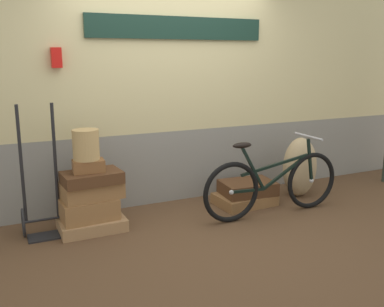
{
  "coord_description": "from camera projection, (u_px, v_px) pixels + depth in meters",
  "views": [
    {
      "loc": [
        -1.88,
        -3.85,
        1.72
      ],
      "look_at": [
        0.01,
        0.2,
        0.7
      ],
      "focal_mm": 40.2,
      "sensor_mm": 36.0,
      "label": 1
    }
  ],
  "objects": [
    {
      "name": "suitcase_4",
      "position": [
        89.0,
        166.0,
        4.21
      ],
      "size": [
        0.32,
        0.22,
        0.12
      ],
      "primitive_type": "cube",
      "rotation": [
        0.0,
        0.0,
        -0.08
      ],
      "color": "brown",
      "rests_on": "suitcase_3"
    },
    {
      "name": "luggage_trolley",
      "position": [
        42.0,
        204.0,
        4.19
      ],
      "size": [
        0.39,
        0.36,
        1.29
      ],
      "color": "black",
      "rests_on": "ground"
    },
    {
      "name": "suitcase_6",
      "position": [
        248.0,
        188.0,
        5.07
      ],
      "size": [
        0.64,
        0.48,
        0.15
      ],
      "primitive_type": "cube",
      "rotation": [
        0.0,
        0.0,
        -0.08
      ],
      "color": "#4C2D19",
      "rests_on": "suitcase_5"
    },
    {
      "name": "bicycle",
      "position": [
        273.0,
        184.0,
        4.69
      ],
      "size": [
        1.7,
        0.46,
        0.86
      ],
      "color": "black",
      "rests_on": "ground"
    },
    {
      "name": "suitcase_1",
      "position": [
        89.0,
        209.0,
        4.31
      ],
      "size": [
        0.56,
        0.4,
        0.21
      ],
      "primitive_type": "cube",
      "rotation": [
        0.0,
        0.0,
        0.06
      ],
      "color": "olive",
      "rests_on": "suitcase_0"
    },
    {
      "name": "suitcase_0",
      "position": [
        92.0,
        224.0,
        4.35
      ],
      "size": [
        0.65,
        0.45,
        0.12
      ],
      "primitive_type": "cube",
      "rotation": [
        0.0,
        0.0,
        0.01
      ],
      "color": "#9E754C",
      "rests_on": "ground"
    },
    {
      "name": "ground",
      "position": [
        199.0,
        224.0,
        4.57
      ],
      "size": [
        9.24,
        5.2,
        0.06
      ],
      "primitive_type": "cube",
      "color": "#513823"
    },
    {
      "name": "suitcase_3",
      "position": [
        92.0,
        177.0,
        4.24
      ],
      "size": [
        0.59,
        0.41,
        0.12
      ],
      "primitive_type": "cube",
      "rotation": [
        0.0,
        0.0,
        0.08
      ],
      "color": "#4C2D19",
      "rests_on": "suitcase_2"
    },
    {
      "name": "burlap_sack",
      "position": [
        300.0,
        167.0,
        5.33
      ],
      "size": [
        0.43,
        0.37,
        0.74
      ],
      "primitive_type": "ellipsoid",
      "color": "tan",
      "rests_on": "ground"
    },
    {
      "name": "suitcase_5",
      "position": [
        244.0,
        199.0,
        5.09
      ],
      "size": [
        0.68,
        0.5,
        0.12
      ],
      "primitive_type": "cube",
      "rotation": [
        0.0,
        0.0,
        0.04
      ],
      "color": "olive",
      "rests_on": "ground"
    },
    {
      "name": "suitcase_2",
      "position": [
        92.0,
        190.0,
        4.31
      ],
      "size": [
        0.61,
        0.43,
        0.16
      ],
      "primitive_type": "cube",
      "rotation": [
        0.0,
        0.0,
        0.09
      ],
      "color": "olive",
      "rests_on": "suitcase_1"
    },
    {
      "name": "station_building",
      "position": [
        169.0,
        88.0,
        5.01
      ],
      "size": [
        7.24,
        0.74,
        2.7
      ],
      "color": "gray",
      "rests_on": "ground"
    },
    {
      "name": "wicker_basket",
      "position": [
        86.0,
        145.0,
        4.18
      ],
      "size": [
        0.26,
        0.26,
        0.3
      ],
      "primitive_type": "cylinder",
      "color": "tan",
      "rests_on": "suitcase_4"
    }
  ]
}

